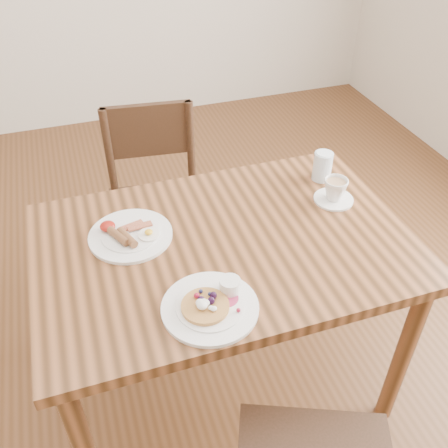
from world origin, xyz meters
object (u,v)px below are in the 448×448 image
dining_table (224,264)px  teacup_saucer (335,191)px  pancake_plate (211,304)px  water_glass (322,166)px  chair_far (157,198)px  breakfast_plate (129,234)px

dining_table → teacup_saucer: (0.44, 0.09, 0.14)m
pancake_plate → water_glass: (0.58, 0.48, 0.04)m
teacup_saucer → water_glass: size_ratio=1.28×
chair_far → pancake_plate: size_ratio=3.26×
chair_far → teacup_saucer: size_ratio=6.29×
dining_table → breakfast_plate: bearing=158.0°
chair_far → breakfast_plate: (-0.19, -0.54, 0.27)m
breakfast_plate → teacup_saucer: 0.72m
teacup_saucer → pancake_plate: bearing=-148.4°
dining_table → breakfast_plate: breakfast_plate is taller
breakfast_plate → teacup_saucer: bearing=-2.1°
chair_far → water_glass: bearing=149.2°
teacup_saucer → dining_table: bearing=-168.6°
dining_table → pancake_plate: pancake_plate is taller
dining_table → pancake_plate: (-0.12, -0.26, 0.11)m
dining_table → water_glass: bearing=26.2°
chair_far → breakfast_plate: chair_far is taller
dining_table → teacup_saucer: 0.47m
breakfast_plate → pancake_plate: bearing=-66.6°
dining_table → chair_far: size_ratio=1.36×
water_glass → teacup_saucer: bearing=-98.6°
dining_table → breakfast_plate: (-0.28, 0.11, 0.11)m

